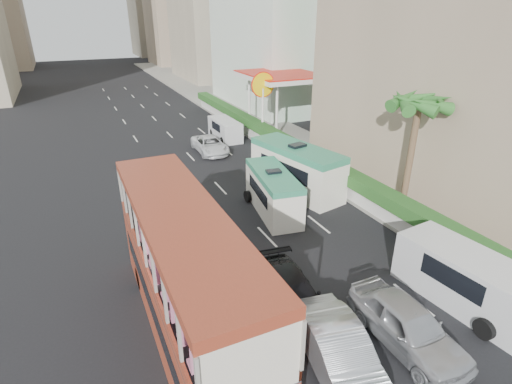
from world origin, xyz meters
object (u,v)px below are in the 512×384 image
van_asset (210,152)px  minibus_far (296,169)px  minibus_near (273,192)px  car_black (291,309)px  panel_van_near (466,279)px  palm_tree (410,159)px  car_silver_lane_b (403,343)px  double_decker_bus (186,277)px  car_silver_lane_a (337,370)px  shell_station (281,102)px  panel_van_far (225,129)px

van_asset → minibus_far: 10.25m
minibus_near → minibus_far: minibus_far is taller
car_black → panel_van_near: bearing=-13.4°
palm_tree → car_silver_lane_b: bearing=-132.8°
van_asset → double_decker_bus: bearing=-110.5°
double_decker_bus → van_asset: size_ratio=2.33×
car_silver_lane_a → car_black: 3.24m
double_decker_bus → van_asset: (7.43, 19.37, -2.53)m
double_decker_bus → minibus_near: bearing=46.1°
double_decker_bus → car_silver_lane_b: (6.75, -3.62, -2.53)m
car_silver_lane_a → panel_van_near: bearing=15.8°
car_silver_lane_a → shell_station: 29.36m
minibus_near → palm_tree: 7.75m
panel_van_near → car_silver_lane_a: bearing=-179.5°
van_asset → minibus_near: bearing=-90.4°
car_silver_lane_a → van_asset: size_ratio=1.04×
minibus_near → panel_van_far: 15.26m
car_black → van_asset: 20.03m
minibus_near → car_black: bearing=-103.0°
van_asset → minibus_near: minibus_near is taller
panel_van_far → car_silver_lane_a: bearing=-103.8°
car_black → minibus_far: bearing=66.9°
palm_tree → shell_station: palm_tree is taller
minibus_far → panel_van_far: 12.99m
minibus_far → palm_tree: bearing=-66.8°
panel_van_far → palm_tree: (3.80, -18.52, 2.50)m
car_black → van_asset: bearing=88.0°
car_silver_lane_b → panel_van_near: bearing=11.4°
minibus_near → panel_van_far: size_ratio=1.25×
minibus_far → shell_station: size_ratio=0.85×
car_silver_lane_a → panel_van_far: size_ratio=1.11×
minibus_far → palm_tree: palm_tree is taller
minibus_near → shell_station: bearing=69.7°
double_decker_bus → car_black: 4.75m
car_silver_lane_a → car_black: car_silver_lane_a is taller
car_black → minibus_far: (5.95, 9.91, 1.50)m
car_silver_lane_a → car_black: bearing=97.3°
shell_station → panel_van_far: bearing=-175.5°
panel_van_near → panel_van_far: 25.41m
van_asset → shell_station: shell_station is taller
palm_tree → van_asset: bearing=112.5°
double_decker_bus → panel_van_far: 24.70m
minibus_near → shell_station: size_ratio=0.69×
panel_van_near → minibus_near: bearing=101.6°
shell_station → car_silver_lane_a: bearing=-114.5°
van_asset → car_silver_lane_a: bearing=-98.3°
minibus_far → panel_van_near: 12.45m
van_asset → minibus_near: size_ratio=0.86×
car_silver_lane_b → palm_tree: 10.92m
double_decker_bus → minibus_far: 13.83m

